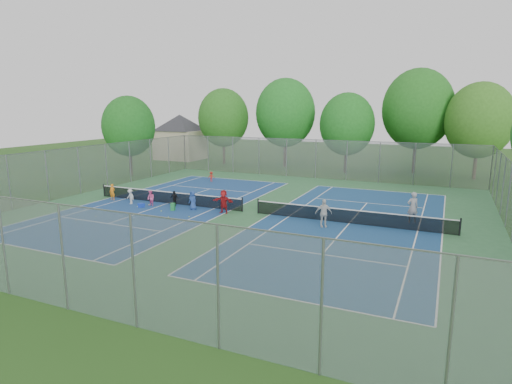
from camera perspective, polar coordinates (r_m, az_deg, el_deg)
ground at (r=30.17m, az=-0.78°, el=-2.76°), size 120.00×120.00×0.00m
court_pad at (r=30.17m, az=-0.78°, el=-2.75°), size 32.00×32.00×0.01m
court_left at (r=33.65m, az=-11.65°, el=-1.48°), size 10.97×23.77×0.01m
court_right at (r=28.03m, az=12.33°, el=-4.11°), size 10.97×23.77×0.01m
net_left at (r=33.56m, az=-11.68°, el=-0.75°), size 12.87×0.10×0.91m
net_right at (r=27.92m, az=12.37°, el=-3.24°), size 12.87×0.10×0.91m
fence_north at (r=44.60m, az=7.96°, el=4.37°), size 32.00×0.10×4.00m
fence_south at (r=17.11m, az=-24.32°, el=-8.02°), size 32.00×0.10×4.00m
fence_west at (r=39.21m, az=-22.52°, el=2.64°), size 0.10×32.00×4.00m
house at (r=61.18m, az=-10.10°, el=8.27°), size 11.03×11.03×7.30m
tree_nw at (r=55.23m, az=-4.37°, el=9.84°), size 6.40×6.40×9.58m
tree_nl at (r=52.81m, az=3.93°, el=10.48°), size 7.20×7.20×10.69m
tree_nc at (r=48.67m, az=12.04°, el=8.82°), size 6.00×6.00×8.85m
tree_nr at (r=50.62m, az=20.76°, el=10.30°), size 7.60×7.60×11.42m
tree_ne at (r=48.59m, az=27.64°, el=8.46°), size 6.60×6.60×9.77m
tree_side_w at (r=48.19m, az=-16.61°, el=8.40°), size 5.60×5.60×8.47m
ball_crate at (r=32.78m, az=-15.05°, el=-1.73°), size 0.42×0.42×0.32m
ball_hopper at (r=31.25m, az=-11.02°, el=-1.96°), size 0.34×0.34×0.55m
student_a at (r=35.88m, az=-18.61°, el=-0.01°), size 0.50×0.34×1.30m
student_b at (r=32.96m, az=-13.84°, el=-0.81°), size 0.66×0.56×1.20m
student_c at (r=34.03m, az=-16.40°, el=-0.59°), size 0.84×0.61×1.17m
student_d at (r=32.47m, az=-10.84°, el=-0.87°), size 0.72×0.34×1.19m
student_e at (r=31.20m, az=-8.44°, el=-1.10°), size 0.78×0.61×1.39m
student_f at (r=29.90m, az=-4.34°, el=-1.28°), size 1.56×0.51×1.67m
child_far_baseline at (r=42.52m, az=-5.98°, el=2.04°), size 0.75×0.61×1.01m
instructor at (r=29.15m, az=20.16°, el=-1.94°), size 0.88×0.80×2.02m
teen_court_b at (r=26.76m, az=8.99°, el=-2.80°), size 1.12×0.87×1.77m
tennis_ball_0 at (r=29.39m, az=-11.59°, el=-3.32°), size 0.07×0.07×0.07m
tennis_ball_1 at (r=32.95m, az=-15.53°, el=-1.91°), size 0.07×0.07×0.07m
tennis_ball_2 at (r=26.31m, az=-13.57°, el=-5.16°), size 0.07×0.07×0.07m
tennis_ball_3 at (r=32.37m, az=-19.52°, el=-2.39°), size 0.07×0.07×0.07m
tennis_ball_4 at (r=33.41m, az=-14.09°, el=-1.65°), size 0.07×0.07×0.07m
tennis_ball_5 at (r=31.16m, az=-12.53°, el=-2.52°), size 0.07×0.07×0.07m
tennis_ball_6 at (r=32.68m, az=-12.66°, el=-1.88°), size 0.07×0.07×0.07m
tennis_ball_7 at (r=30.35m, az=-22.85°, el=-3.53°), size 0.07×0.07×0.07m
tennis_ball_8 at (r=32.32m, az=-13.30°, el=-2.05°), size 0.07×0.07×0.07m
tennis_ball_9 at (r=30.91m, az=-20.57°, el=-3.10°), size 0.07×0.07×0.07m
tennis_ball_10 at (r=28.67m, az=-11.17°, el=-3.68°), size 0.07×0.07×0.07m
tennis_ball_11 at (r=29.21m, az=-8.92°, el=-3.32°), size 0.07×0.07×0.07m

